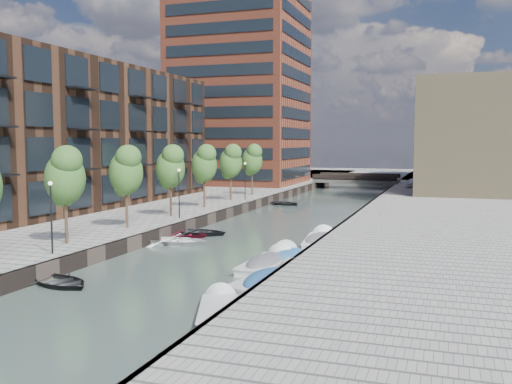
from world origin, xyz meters
The scene contains 31 objects.
water centered at (0.00, 40.00, 0.00)m, with size 300.00×300.00×0.00m, color #38473F.
quay_left centered at (-36.00, 40.00, 0.50)m, with size 60.00×140.00×1.00m, color gray.
quay_right centered at (16.00, 40.00, 0.50)m, with size 20.00×140.00×1.00m, color gray.
quay_wall_left centered at (-6.10, 40.00, 0.50)m, with size 0.25×140.00×1.00m, color #332823.
quay_wall_right centered at (6.10, 40.00, 0.50)m, with size 0.25×140.00×1.00m, color #332823.
far_closure centered at (0.00, 100.00, 0.50)m, with size 80.00×40.00×1.00m, color gray.
apartment_block centered at (-20.00, 30.00, 8.00)m, with size 8.00×38.00×14.00m, color #331E13.
tower centered at (-17.00, 65.00, 16.00)m, with size 18.00×18.00×30.00m, color brown.
tan_block_near centered at (16.00, 62.00, 8.00)m, with size 12.00×25.00×14.00m, color #8E7B57.
tan_block_far centered at (16.00, 88.00, 9.00)m, with size 12.00×20.00×16.00m, color #8E7B57.
bridge centered at (0.00, 72.00, 1.39)m, with size 13.00×6.00×1.30m.
tree_1 centered at (-8.50, 11.00, 5.31)m, with size 2.50×2.50×5.95m.
tree_2 centered at (-8.50, 18.00, 5.31)m, with size 2.50×2.50×5.95m.
tree_3 centered at (-8.50, 25.00, 5.31)m, with size 2.50×2.50×5.95m.
tree_4 centered at (-8.50, 32.00, 5.31)m, with size 2.50×2.50×5.95m.
tree_5 centered at (-8.50, 39.00, 5.31)m, with size 2.50×2.50×5.95m.
tree_6 centered at (-8.50, 46.00, 5.31)m, with size 2.50×2.50×5.95m.
lamp_0 centered at (-7.20, 8.00, 3.51)m, with size 0.24×0.24×4.12m.
lamp_1 centered at (-7.20, 24.00, 3.51)m, with size 0.24×0.24×4.12m.
lamp_2 centered at (-7.20, 40.00, 3.51)m, with size 0.24×0.24×4.12m.
sloop_0 centered at (-4.66, 5.37, 0.00)m, with size 2.89×4.05×0.84m, color black.
sloop_1 centered at (-4.59, 22.26, 0.00)m, with size 3.16×4.42×0.92m, color black.
sloop_2 centered at (-5.38, 20.63, 0.00)m, with size 2.93×4.10×0.85m, color maroon.
sloop_3 centered at (-4.34, 17.82, 0.00)m, with size 3.38×4.73×0.98m, color white.
sloop_4 centered at (-4.39, 45.45, 0.00)m, with size 2.94×4.11×0.85m, color black.
motorboat_0 centered at (4.67, 15.23, 0.20)m, with size 3.26×5.19×1.64m.
motorboat_1 centered at (4.11, 12.87, 0.22)m, with size 2.04×5.54×1.83m.
motorboat_2 centered at (4.80, 3.76, 0.09)m, with size 3.01×4.78×1.51m.
motorboat_3 centered at (5.51, 8.88, 0.22)m, with size 2.99×5.75×1.83m.
motorboat_4 centered at (5.34, 21.42, 0.23)m, with size 2.57×5.85×1.89m.
car centered at (9.10, 63.89, 1.65)m, with size 1.53×3.81×1.30m, color silver.
Camera 1 is at (14.11, -18.45, 7.31)m, focal length 40.00 mm.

